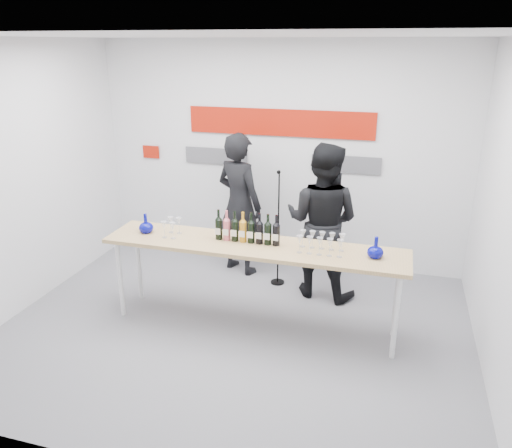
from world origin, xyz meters
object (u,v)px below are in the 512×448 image
presenter_right (322,221)px  mic_stand (278,250)px  presenter_left (239,204)px  tasting_table (253,251)px

presenter_right → mic_stand: (-0.56, 0.11, -0.48)m
presenter_left → mic_stand: 0.81m
presenter_right → presenter_left: bearing=-6.6°
presenter_left → presenter_right: size_ratio=1.00×
presenter_left → mic_stand: (0.59, -0.26, -0.48)m
presenter_right → tasting_table: bearing=70.1°
tasting_table → mic_stand: size_ratio=2.12×
presenter_left → mic_stand: size_ratio=1.25×
tasting_table → presenter_left: presenter_left is taller
presenter_right → mic_stand: size_ratio=1.25×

